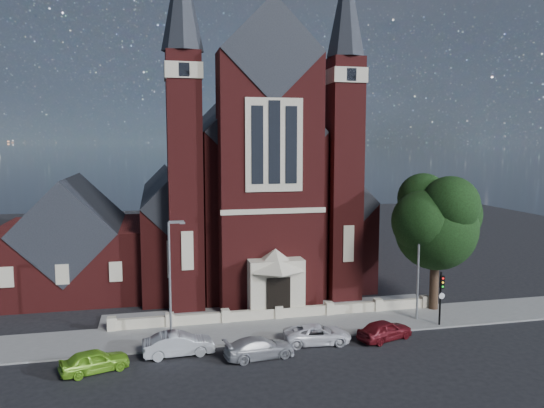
{
  "coord_description": "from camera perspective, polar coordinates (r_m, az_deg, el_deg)",
  "views": [
    {
      "loc": [
        -8.87,
        -30.93,
        13.17
      ],
      "look_at": [
        0.74,
        12.0,
        8.08
      ],
      "focal_mm": 35.0,
      "sensor_mm": 36.0,
      "label": 1
    }
  ],
  "objects": [
    {
      "name": "ground",
      "position": [
        48.6,
        -1.65,
        -9.12
      ],
      "size": [
        120.0,
        120.0,
        0.0
      ],
      "primitive_type": "plane",
      "color": "black",
      "rests_on": "ground"
    },
    {
      "name": "pavement_strip",
      "position": [
        38.83,
        1.39,
        -13.23
      ],
      "size": [
        60.0,
        5.0,
        0.12
      ],
      "primitive_type": "cube",
      "color": "slate",
      "rests_on": "ground"
    },
    {
      "name": "forecourt_paving",
      "position": [
        42.51,
        0.06,
        -11.44
      ],
      "size": [
        26.0,
        3.0,
        0.14
      ],
      "primitive_type": "cube",
      "color": "slate",
      "rests_on": "ground"
    },
    {
      "name": "forecourt_wall",
      "position": [
        40.66,
        0.69,
        -12.3
      ],
      "size": [
        24.0,
        0.4,
        0.9
      ],
      "primitive_type": "cube",
      "color": "#B5A990",
      "rests_on": "ground"
    },
    {
      "name": "church",
      "position": [
        54.83,
        -3.26,
        1.38
      ],
      "size": [
        20.01,
        34.9,
        29.2
      ],
      "color": "#531716",
      "rests_on": "ground"
    },
    {
      "name": "parish_hall",
      "position": [
        50.29,
        -20.61,
        -4.32
      ],
      "size": [
        12.0,
        12.2,
        10.24
      ],
      "color": "#531716",
      "rests_on": "ground"
    },
    {
      "name": "street_tree",
      "position": [
        42.92,
        17.56,
        -2.03
      ],
      "size": [
        6.4,
        6.6,
        10.7
      ],
      "color": "black",
      "rests_on": "ground"
    },
    {
      "name": "street_lamp_left",
      "position": [
        35.98,
        -10.81,
        -7.3
      ],
      "size": [
        1.16,
        0.22,
        8.09
      ],
      "color": "gray",
      "rests_on": "ground"
    },
    {
      "name": "street_lamp_right",
      "position": [
        40.66,
        15.59,
        -5.81
      ],
      "size": [
        1.16,
        0.22,
        8.09
      ],
      "color": "gray",
      "rests_on": "ground"
    },
    {
      "name": "traffic_signal",
      "position": [
        40.25,
        17.72,
        -8.97
      ],
      "size": [
        0.28,
        0.42,
        4.0
      ],
      "color": "black",
      "rests_on": "ground"
    },
    {
      "name": "car_lime_van",
      "position": [
        33.46,
        -18.54,
        -15.7
      ],
      "size": [
        4.19,
        2.72,
        1.33
      ],
      "primitive_type": "imported",
      "rotation": [
        0.0,
        0.0,
        1.89
      ],
      "color": "#71B524",
      "rests_on": "ground"
    },
    {
      "name": "car_silver_a",
      "position": [
        34.56,
        -10.03,
        -14.61
      ],
      "size": [
        4.47,
        1.84,
        1.44
      ],
      "primitive_type": "imported",
      "rotation": [
        0.0,
        0.0,
        1.64
      ],
      "color": "#AEB3B6",
      "rests_on": "ground"
    },
    {
      "name": "car_silver_b",
      "position": [
        33.76,
        -1.35,
        -15.18
      ],
      "size": [
        4.62,
        2.4,
        1.28
      ],
      "primitive_type": "imported",
      "rotation": [
        0.0,
        0.0,
        1.71
      ],
      "color": "#98999F",
      "rests_on": "ground"
    },
    {
      "name": "car_white_suv",
      "position": [
        36.08,
        4.91,
        -13.78
      ],
      "size": [
        4.62,
        2.41,
        1.24
      ],
      "primitive_type": "imported",
      "rotation": [
        0.0,
        0.0,
        1.49
      ],
      "color": "white",
      "rests_on": "ground"
    },
    {
      "name": "car_dark_red",
      "position": [
        37.29,
        12.03,
        -13.11
      ],
      "size": [
        4.31,
        2.86,
        1.36
      ],
      "primitive_type": "imported",
      "rotation": [
        0.0,
        0.0,
        1.91
      ],
      "color": "#5F1016",
      "rests_on": "ground"
    }
  ]
}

